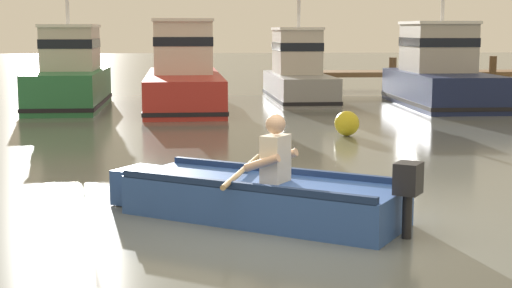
{
  "coord_description": "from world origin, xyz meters",
  "views": [
    {
      "loc": [
        -0.72,
        -7.51,
        2.11
      ],
      "look_at": [
        -0.05,
        2.84,
        0.55
      ],
      "focal_mm": 54.01,
      "sensor_mm": 36.0,
      "label": 1
    }
  ],
  "objects": [
    {
      "name": "rowboat_with_person",
      "position": [
        -0.16,
        0.88,
        0.25
      ],
      "size": [
        3.39,
        2.59,
        1.19
      ],
      "color": "#2D519E",
      "rests_on": "ground"
    },
    {
      "name": "ground_plane",
      "position": [
        0.0,
        0.0,
        0.0
      ],
      "size": [
        120.0,
        120.0,
        0.0
      ],
      "primitive_type": "plane",
      "color": "slate"
    },
    {
      "name": "moored_boat_green",
      "position": [
        -4.34,
        13.33,
        0.83
      ],
      "size": [
        1.89,
        4.6,
        4.61
      ],
      "color": "#287042",
      "rests_on": "ground"
    },
    {
      "name": "mooring_buoy",
      "position": [
        2.06,
        7.49,
        0.25
      ],
      "size": [
        0.5,
        0.5,
        0.5
      ],
      "primitive_type": "sphere",
      "color": "yellow",
      "rests_on": "ground"
    },
    {
      "name": "moored_boat_red",
      "position": [
        -1.33,
        13.59,
        0.87
      ],
      "size": [
        2.25,
        6.79,
        2.37
      ],
      "color": "#B72D28",
      "rests_on": "ground"
    },
    {
      "name": "moored_boat_grey",
      "position": [
        2.0,
        15.11,
        0.79
      ],
      "size": [
        1.8,
        4.85,
        4.27
      ],
      "color": "gray",
      "rests_on": "ground"
    },
    {
      "name": "wooden_dock",
      "position": [
        7.04,
        18.02,
        0.61
      ],
      "size": [
        10.84,
        1.64,
        1.28
      ],
      "color": "brown",
      "rests_on": "ground"
    },
    {
      "name": "moored_boat_navy",
      "position": [
        5.72,
        13.35,
        0.85
      ],
      "size": [
        2.17,
        5.1,
        4.92
      ],
      "color": "#19234C",
      "rests_on": "ground"
    }
  ]
}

